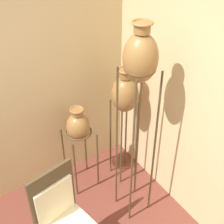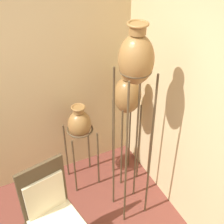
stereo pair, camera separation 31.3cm
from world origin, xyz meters
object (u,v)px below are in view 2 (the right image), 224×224
(vase_stand_tall, at_px, (136,66))
(vase_stand_short, at_px, (80,125))
(vase_stand_medium, at_px, (127,97))
(chair, at_px, (53,214))

(vase_stand_tall, distance_m, vase_stand_short, 1.16)
(vase_stand_medium, relative_size, vase_stand_short, 1.36)
(vase_stand_medium, bearing_deg, vase_stand_tall, -112.18)
(vase_stand_tall, relative_size, chair, 1.94)
(vase_stand_tall, xyz_separation_m, vase_stand_short, (-0.31, 0.61, -0.93))
(vase_stand_short, height_order, chair, chair)
(vase_stand_short, bearing_deg, vase_stand_medium, -17.30)
(chair, bearing_deg, vase_stand_medium, 20.05)
(vase_stand_tall, distance_m, vase_stand_medium, 0.79)
(vase_stand_tall, height_order, vase_stand_medium, vase_stand_tall)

